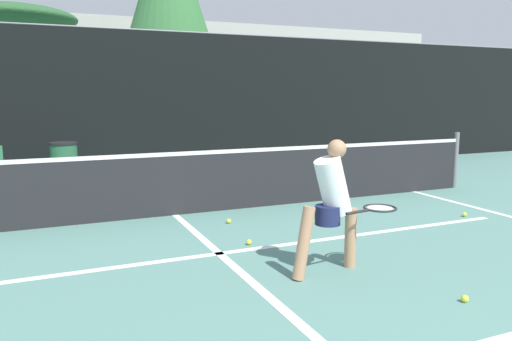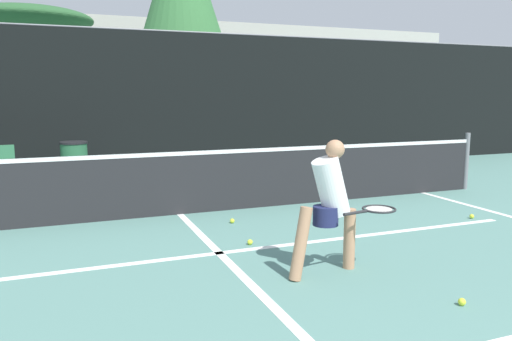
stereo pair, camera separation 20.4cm
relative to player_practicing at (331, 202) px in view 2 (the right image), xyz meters
name	(u,v)px [view 2 (the right image)]	position (x,y,z in m)	size (l,w,h in m)	color
court_service_line	(219,253)	(-0.85, 1.00, -0.73)	(8.25, 0.10, 0.01)	white
court_center_mark	(229,263)	(-0.85, 0.64, -0.73)	(0.10, 4.71, 0.01)	white
net	(179,181)	(-0.85, 2.99, -0.22)	(11.09, 0.09, 1.07)	slate
fence_back	(137,103)	(-0.85, 7.00, 0.85)	(24.00, 0.06, 3.18)	black
player_practicing	(331,202)	(0.00, 0.00, 0.00)	(1.16, 0.48, 1.36)	tan
tennis_ball_scattered_0	(232,221)	(-0.29, 2.21, -0.70)	(0.07, 0.07, 0.07)	#D1E033
tennis_ball_scattered_1	(462,302)	(0.66, -1.11, -0.70)	(0.07, 0.07, 0.07)	#D1E033
tennis_ball_scattered_2	(472,216)	(3.04, 1.19, -0.70)	(0.07, 0.07, 0.07)	#D1E033
tennis_ball_scattered_4	(316,221)	(0.79, 1.76, -0.70)	(0.07, 0.07, 0.07)	#D1E033
tennis_ball_scattered_5	(250,242)	(-0.41, 1.18, -0.70)	(0.07, 0.07, 0.07)	#D1E033
trash_bin	(75,164)	(-2.24, 5.96, -0.29)	(0.52, 0.52, 0.88)	#28603D
parked_car	(252,134)	(2.71, 9.27, -0.11)	(1.79, 4.08, 1.49)	#B7B7BC
tree_west	(29,21)	(-3.30, 16.13, 3.67)	(4.51, 4.51, 4.90)	brown
building_far	(96,77)	(-0.85, 19.44, 1.80)	(36.00, 2.40, 5.07)	#B2ADA3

